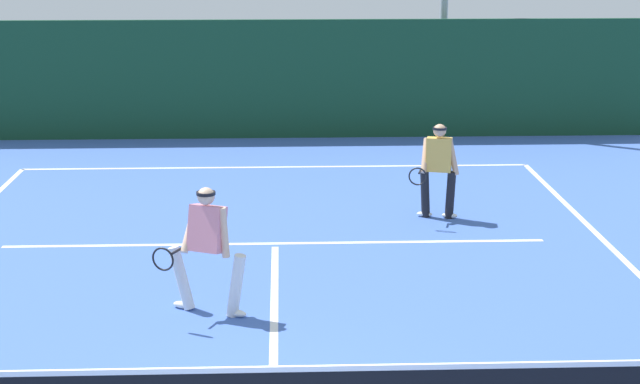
% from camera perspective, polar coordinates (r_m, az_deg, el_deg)
% --- Properties ---
extents(court_line_baseline_far, '(10.09, 0.10, 0.01)m').
position_cam_1_polar(court_line_baseline_far, '(19.94, -2.53, 1.44)').
color(court_line_baseline_far, white).
rests_on(court_line_baseline_far, ground_plane).
extents(court_line_service, '(8.23, 0.10, 0.01)m').
position_cam_1_polar(court_line_service, '(15.13, -2.59, -2.97)').
color(court_line_service, white).
rests_on(court_line_service, ground_plane).
extents(court_line_centre, '(0.10, 6.40, 0.01)m').
position_cam_1_polar(court_line_centre, '(11.98, -2.66, -7.92)').
color(court_line_centre, white).
rests_on(court_line_centre, ground_plane).
extents(player_near, '(1.14, 0.81, 1.62)m').
position_cam_1_polar(player_near, '(12.26, -6.52, -3.03)').
color(player_near, silver).
rests_on(player_near, ground_plane).
extents(player_far, '(0.90, 0.83, 1.58)m').
position_cam_1_polar(player_far, '(16.35, 6.80, 1.44)').
color(player_far, black).
rests_on(player_far, ground_plane).
extents(tennis_ball, '(0.07, 0.07, 0.07)m').
position_cam_1_polar(tennis_ball, '(15.30, -5.57, -2.70)').
color(tennis_ball, '#D1E033').
rests_on(tennis_ball, ground_plane).
extents(back_fence_windscreen, '(17.20, 0.12, 2.68)m').
position_cam_1_polar(back_fence_windscreen, '(22.56, -2.54, 6.47)').
color(back_fence_windscreen, '#153E26').
rests_on(back_fence_windscreen, ground_plane).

